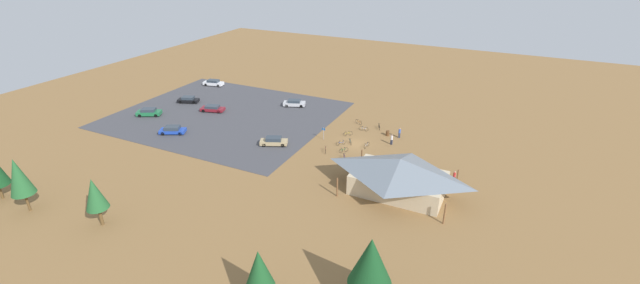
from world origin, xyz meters
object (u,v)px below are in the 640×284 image
object	(u,v)px
bicycle_red_edge_north	(325,150)
bicycle_blue_yard_front	(341,143)
trash_bin	(388,133)
car_blue_end_stall	(173,130)
bicycle_yellow_front_row	(348,134)
car_tan_front_row	(274,141)
bicycle_black_yard_left	(379,127)
bicycle_green_yard_right	(344,150)
car_silver_near_entry	(294,103)
bicycle_orange_mid_cluster	(359,122)
visitor_near_lot	(392,139)
car_maroon_back_corner	(213,108)
bicycle_teal_edge_south	(350,142)
bike_pavilion	(399,174)
car_black_aisle_side	(188,100)
visitor_crossing_yard	(454,177)
pine_far_east	(18,177)
pine_center	(259,269)
bicycle_silver_lone_west	(367,145)
lot_sign	(324,132)
car_green_mid_lot	(149,112)
car_white_inner_stall	(213,83)
bicycle_purple_near_sign	(344,157)
bicycle_white_lone_east	(364,129)
pine_midwest	(95,194)
pine_far_west	(371,261)
visitor_at_bikes	(399,133)

from	to	relation	value
bicycle_red_edge_north	bicycle_blue_yard_front	distance (m)	3.62
trash_bin	car_blue_end_stall	distance (m)	37.42
bicycle_yellow_front_row	car_tan_front_row	size ratio (longest dim) A/B	0.27
bicycle_black_yard_left	bicycle_green_yard_right	size ratio (longest dim) A/B	1.11
car_silver_near_entry	bicycle_orange_mid_cluster	bearing A→B (deg)	168.73
bicycle_blue_yard_front	visitor_near_lot	distance (m)	8.40
bicycle_black_yard_left	car_maroon_back_corner	world-z (taller)	car_maroon_back_corner
bicycle_orange_mid_cluster	bicycle_teal_edge_south	world-z (taller)	bicycle_orange_mid_cluster
bike_pavilion	car_blue_end_stall	world-z (taller)	bike_pavilion
bicycle_black_yard_left	visitor_near_lot	size ratio (longest dim) A/B	0.89
bicycle_teal_edge_south	car_black_aisle_side	size ratio (longest dim) A/B	0.30
visitor_crossing_yard	pine_far_east	bearing A→B (deg)	32.69
car_maroon_back_corner	car_silver_near_entry	bearing A→B (deg)	-143.73
pine_center	bicycle_silver_lone_west	distance (m)	35.26
lot_sign	car_green_mid_lot	distance (m)	35.27
bicycle_green_yard_right	car_white_inner_stall	xyz separation A→B (m)	(40.82, -18.68, 0.36)
trash_bin	bicycle_yellow_front_row	bearing A→B (deg)	26.08
bike_pavilion	car_black_aisle_side	distance (m)	51.36
visitor_crossing_yard	car_silver_near_entry	bearing A→B (deg)	-25.99
bicycle_green_yard_right	car_white_inner_stall	distance (m)	44.89
trash_bin	bicycle_green_yard_right	size ratio (longest dim) A/B	0.62
car_white_inner_stall	visitor_near_lot	distance (m)	48.49
bicycle_silver_lone_west	car_maroon_back_corner	world-z (taller)	car_maroon_back_corner
bicycle_red_edge_north	bicycle_green_yard_right	world-z (taller)	bicycle_green_yard_right
trash_bin	bicycle_purple_near_sign	distance (m)	11.88
bicycle_blue_yard_front	bicycle_purple_near_sign	bearing A→B (deg)	119.33
trash_bin	pine_far_east	xyz separation A→B (m)	(33.33, 40.93, 4.38)
trash_bin	bicycle_white_lone_east	bearing A→B (deg)	-1.62
car_silver_near_entry	car_blue_end_stall	size ratio (longest dim) A/B	1.00
pine_midwest	bicycle_green_yard_right	distance (m)	35.20
trash_bin	visitor_crossing_yard	distance (m)	17.17
bicycle_orange_mid_cluster	bicycle_green_yard_right	xyz separation A→B (m)	(-1.94, 11.81, -0.01)
trash_bin	bicycle_yellow_front_row	xyz separation A→B (m)	(6.18, 3.03, -0.06)
pine_far_east	bicycle_white_lone_east	bearing A→B (deg)	-125.13
bicycle_red_edge_north	visitor_near_lot	xyz separation A→B (m)	(-8.65, -7.23, 0.55)
pine_far_west	bicycle_purple_near_sign	world-z (taller)	pine_far_west
visitor_at_bikes	visitor_crossing_yard	size ratio (longest dim) A/B	0.99
car_tan_front_row	bicycle_green_yard_right	bearing A→B (deg)	-166.89
bicycle_yellow_front_row	bicycle_red_edge_north	world-z (taller)	bicycle_yellow_front_row
car_tan_front_row	visitor_near_lot	xyz separation A→B (m)	(-17.32, -8.72, 0.19)
bicycle_yellow_front_row	bicycle_teal_edge_south	xyz separation A→B (m)	(-1.60, 2.85, -0.02)
bicycle_teal_edge_south	car_black_aisle_side	distance (m)	38.08
pine_midwest	bicycle_blue_yard_front	bearing A→B (deg)	-117.79
bicycle_blue_yard_front	car_tan_front_row	bearing A→B (deg)	26.47
bicycle_red_edge_north	visitor_near_lot	size ratio (longest dim) A/B	0.91
car_black_aisle_side	car_white_inner_stall	world-z (taller)	car_white_inner_stall
bicycle_black_yard_left	visitor_at_bikes	distance (m)	4.81
bicycle_blue_yard_front	visitor_crossing_yard	bearing A→B (deg)	167.28
bicycle_orange_mid_cluster	visitor_at_bikes	world-z (taller)	visitor_at_bikes
bicycle_black_yard_left	bicycle_white_lone_east	size ratio (longest dim) A/B	0.93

